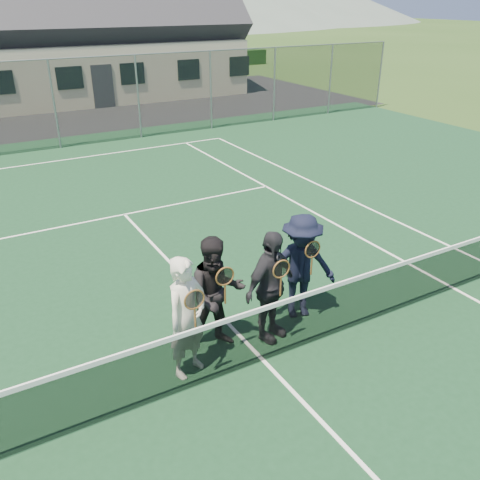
{
  "coord_description": "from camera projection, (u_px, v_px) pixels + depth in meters",
  "views": [
    {
      "loc": [
        -3.25,
        -4.99,
        4.82
      ],
      "look_at": [
        0.46,
        1.5,
        1.25
      ],
      "focal_mm": 38.0,
      "sensor_mm": 36.0,
      "label": 1
    }
  ],
  "objects": [
    {
      "name": "ground",
      "position": [
        30.0,
        115.0,
        23.1
      ],
      "size": [
        220.0,
        220.0,
        0.0
      ],
      "primitive_type": "plane",
      "color": "#284418",
      "rests_on": "ground"
    },
    {
      "name": "tennis_net",
      "position": [
        264.0,
        332.0,
        7.21
      ],
      "size": [
        11.68,
        0.08,
        1.1
      ],
      "color": "slate",
      "rests_on": "ground"
    },
    {
      "name": "perimeter_fence",
      "position": [
        54.0,
        105.0,
        17.35
      ],
      "size": [
        30.07,
        0.07,
        3.02
      ],
      "color": "slate",
      "rests_on": "ground"
    },
    {
      "name": "player_b",
      "position": [
        217.0,
        294.0,
        7.39
      ],
      "size": [
        0.97,
        0.81,
        1.8
      ],
      "color": "black",
      "rests_on": "court_surface"
    },
    {
      "name": "court_markings",
      "position": [
        263.0,
        360.0,
        7.43
      ],
      "size": [
        11.03,
        23.83,
        0.01
      ],
      "color": "white",
      "rests_on": "court_surface"
    },
    {
      "name": "player_d",
      "position": [
        301.0,
        267.0,
        8.15
      ],
      "size": [
        1.31,
        0.99,
        1.8
      ],
      "color": "black",
      "rests_on": "court_surface"
    },
    {
      "name": "court_surface",
      "position": [
        263.0,
        361.0,
        7.43
      ],
      "size": [
        30.0,
        30.0,
        0.02
      ],
      "primitive_type": "cube",
      "color": "#14381E",
      "rests_on": "ground"
    },
    {
      "name": "player_a",
      "position": [
        187.0,
        317.0,
        6.85
      ],
      "size": [
        0.77,
        0.65,
        1.8
      ],
      "color": "silver",
      "rests_on": "court_surface"
    },
    {
      "name": "player_c",
      "position": [
        270.0,
        287.0,
        7.58
      ],
      "size": [
        1.14,
        0.76,
        1.8
      ],
      "color": "#242329",
      "rests_on": "court_surface"
    },
    {
      "name": "clubhouse",
      "position": [
        84.0,
        16.0,
        26.31
      ],
      "size": [
        15.6,
        8.2,
        7.7
      ],
      "color": "beige",
      "rests_on": "ground"
    }
  ]
}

